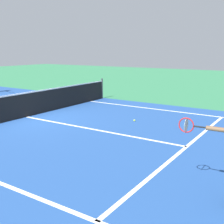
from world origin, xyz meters
TOP-DOWN VIEW (x-y plane):
  - ground_plane at (0.00, 0.00)m, footprint 60.00×60.00m
  - court_surface_inbounds at (0.00, 0.00)m, footprint 10.62×24.40m
  - line_sideline_left at (-4.11, -5.95)m, footprint 0.10×11.89m
  - line_sideline_right at (4.11, -5.95)m, footprint 0.10×11.89m
  - line_service_near at (0.00, -6.40)m, footprint 8.22×0.10m
  - line_center_service at (0.00, -3.20)m, footprint 0.10×6.40m
  - net at (0.00, 0.00)m, footprint 10.37×0.09m
  - tennis_ball_mid_court at (1.70, -3.86)m, footprint 0.07×0.07m

SIDE VIEW (x-z plane):
  - ground_plane at x=0.00m, z-range 0.00..0.00m
  - court_surface_inbounds at x=0.00m, z-range 0.00..0.00m
  - line_sideline_left at x=-4.11m, z-range 0.00..0.01m
  - line_sideline_right at x=4.11m, z-range 0.00..0.01m
  - line_service_near at x=0.00m, z-range 0.00..0.01m
  - line_center_service at x=0.00m, z-range 0.00..0.01m
  - tennis_ball_mid_court at x=1.70m, z-range 0.00..0.07m
  - net at x=0.00m, z-range -0.04..1.03m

